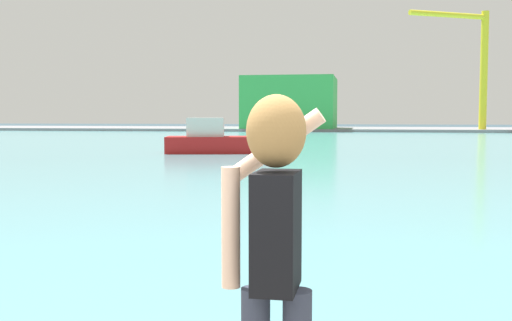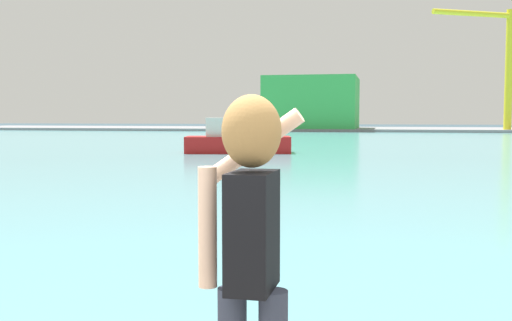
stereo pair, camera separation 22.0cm
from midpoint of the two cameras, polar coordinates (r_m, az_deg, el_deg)
The scene contains 7 objects.
ground_plane at distance 52.22m, azimuth 8.91°, elevation 1.69°, with size 220.00×220.00×0.00m, color #334751.
harbor_water at distance 54.22m, azimuth 8.95°, elevation 1.79°, with size 140.00×100.00×0.02m, color #599EA8.
far_shore_dock at distance 94.19m, azimuth 9.40°, elevation 2.90°, with size 140.00×20.00×0.40m, color gray.
person_photographer at distance 2.90m, azimuth -0.47°, elevation -7.26°, with size 0.52×0.55×1.74m.
boat_moored at distance 36.70m, azimuth -3.95°, elevation 1.87°, with size 6.65×3.80×2.11m.
warehouse_left at distance 91.69m, azimuth 3.22°, elevation 5.40°, with size 13.17×13.48×7.53m, color green.
port_crane at distance 87.43m, azimuth 19.68°, elevation 9.17°, with size 10.90×6.48×15.80m.
Camera 1 is at (0.85, -2.19, 2.25)m, focal length 42.81 mm.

